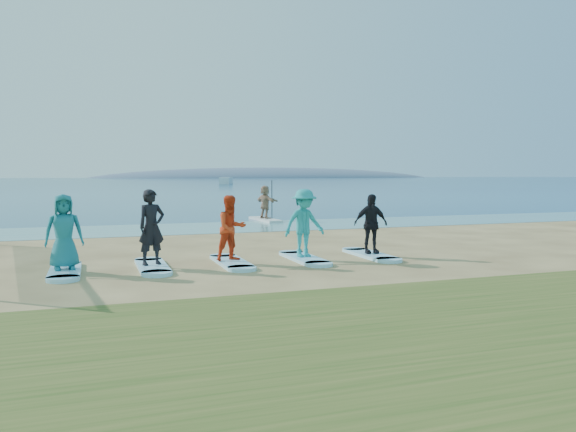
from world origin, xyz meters
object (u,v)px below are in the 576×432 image
object	(u,v)px
surfboard_1	(152,266)
surfboard_4	(370,255)
paddleboard	(265,220)
boat_offshore_b	(226,184)
student_3	(304,223)
surfboard_3	(304,258)
student_1	(152,227)
surfboard_2	(232,262)
student_2	(231,228)
student_4	(371,224)
student_0	(64,232)
surfboard_0	(65,271)
paddleboarder	(265,202)

from	to	relation	value
surfboard_1	surfboard_4	distance (m)	6.02
paddleboard	boat_offshore_b	bearing A→B (deg)	74.53
student_3	surfboard_3	bearing A→B (deg)	-8.70
surfboard_4	student_1	bearing A→B (deg)	180.00
surfboard_3	surfboard_1	bearing A→B (deg)	180.00
paddleboard	surfboard_2	size ratio (longest dim) A/B	1.36
student_3	student_2	bearing A→B (deg)	171.30
paddleboard	surfboard_4	distance (m)	12.46
student_3	surfboard_4	world-z (taller)	student_3
surfboard_2	student_2	xyz separation A→B (m)	(0.00, 0.00, 0.89)
student_1	student_2	distance (m)	2.01
surfboard_1	surfboard_4	size ratio (longest dim) A/B	1.00
student_4	boat_offshore_b	bearing A→B (deg)	84.50
student_0	student_2	size ratio (longest dim) A/B	1.05
surfboard_1	surfboard_3	distance (m)	4.01
surfboard_0	student_1	xyz separation A→B (m)	(2.01, 0.00, 0.97)
surfboard_0	student_4	bearing A→B (deg)	0.00
surfboard_0	student_1	bearing A→B (deg)	0.00
paddleboard	student_0	xyz separation A→B (m)	(-8.72, -12.44, 0.92)
surfboard_3	student_1	bearing A→B (deg)	180.00
student_4	surfboard_1	bearing A→B (deg)	-174.57
boat_offshore_b	surfboard_1	distance (m)	111.88
student_0	surfboard_3	size ratio (longest dim) A/B	0.80
surfboard_1	surfboard_4	bearing A→B (deg)	0.00
surfboard_0	surfboard_3	bearing A→B (deg)	0.00
paddleboard	student_2	world-z (taller)	student_2
surfboard_1	student_1	xyz separation A→B (m)	(0.00, 0.00, 0.97)
student_2	paddleboarder	bearing A→B (deg)	55.78
student_1	student_3	world-z (taller)	student_1
surfboard_4	student_0	bearing A→B (deg)	180.00
paddleboard	surfboard_3	distance (m)	12.73
student_3	surfboard_4	distance (m)	2.22
paddleboarder	surfboard_2	distance (m)	13.33
student_3	paddleboard	bearing A→B (deg)	69.02
student_0	surfboard_4	distance (m)	8.07
surfboard_4	student_2	bearing A→B (deg)	180.00
surfboard_2	student_2	world-z (taller)	student_2
paddleboard	surfboard_4	size ratio (longest dim) A/B	1.36
surfboard_0	student_4	world-z (taller)	student_4
surfboard_2	student_2	size ratio (longest dim) A/B	1.31
student_4	student_1	bearing A→B (deg)	-174.57
student_3	surfboard_4	bearing A→B (deg)	-8.70
surfboard_0	surfboard_4	distance (m)	8.02
student_1	student_3	xyz separation A→B (m)	(4.01, 0.00, -0.02)
student_0	student_1	bearing A→B (deg)	-6.53
student_2	student_0	bearing A→B (deg)	166.52
student_1	student_2	xyz separation A→B (m)	(2.01, 0.00, -0.09)
surfboard_0	surfboard_4	size ratio (longest dim) A/B	1.00
paddleboard	student_1	world-z (taller)	student_1
paddleboarder	surfboard_4	distance (m)	12.49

